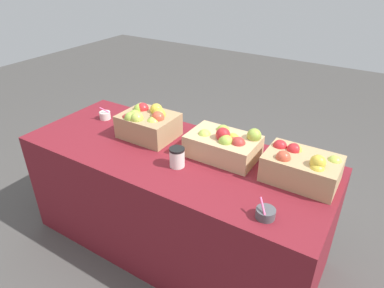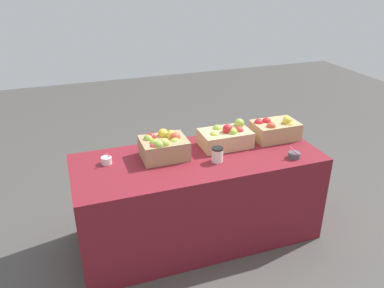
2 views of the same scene
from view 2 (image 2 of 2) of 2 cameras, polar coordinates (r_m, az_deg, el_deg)
name	(u,v)px [view 2 (image 2 of 2)]	position (r m, az deg, el deg)	size (l,w,h in m)	color
ground_plane	(198,235)	(3.35, 0.83, -13.26)	(10.00, 10.00, 0.00)	#474442
table	(198,198)	(3.13, 0.87, -7.96)	(1.90, 0.76, 0.74)	maroon
apple_crate_left	(275,129)	(3.30, 12.19, 2.19)	(0.37, 0.25, 0.20)	tan
apple_crate_middle	(226,137)	(3.11, 5.07, 1.11)	(0.40, 0.26, 0.19)	tan
apple_crate_right	(163,146)	(2.91, -4.26, -0.31)	(0.34, 0.27, 0.20)	tan
sample_bowl_near	(294,155)	(3.03, 14.88, -1.58)	(0.09, 0.09, 0.09)	#4C4C51
sample_bowl_mid	(106,160)	(2.91, -12.54, -2.37)	(0.08, 0.08, 0.10)	silver
coffee_cup	(217,155)	(2.86, 3.77, -1.57)	(0.09, 0.09, 0.11)	silver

